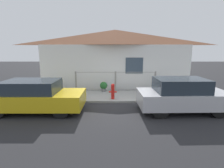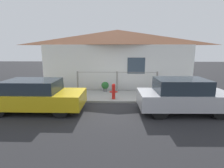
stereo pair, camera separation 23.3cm
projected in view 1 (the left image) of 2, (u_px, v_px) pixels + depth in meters
The scene contains 9 objects.
ground_plane at pixel (117, 103), 8.58m from camera, with size 60.00×60.00×0.00m, color #262628.
sidewalk at pixel (117, 96), 9.71m from camera, with size 24.00×2.33×0.10m.
house at pixel (116, 41), 11.69m from camera, with size 9.98×2.23×3.89m.
fence at pixel (116, 80), 10.56m from camera, with size 4.90×0.10×1.20m.
car_left at pixel (36, 96), 7.30m from camera, with size 3.93×1.71×1.35m.
car_right at pixel (183, 95), 7.27m from camera, with size 3.72×1.74×1.42m.
fire_hydrant at pixel (114, 91), 8.87m from camera, with size 0.40×0.18×0.80m.
potted_plant_near_hydrant at pixel (104, 86), 10.49m from camera, with size 0.45×0.45×0.59m.
potted_plant_by_fence at pixel (60, 87), 10.43m from camera, with size 0.38×0.38×0.50m.
Camera 1 is at (-0.21, -8.23, 2.59)m, focal length 28.00 mm.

